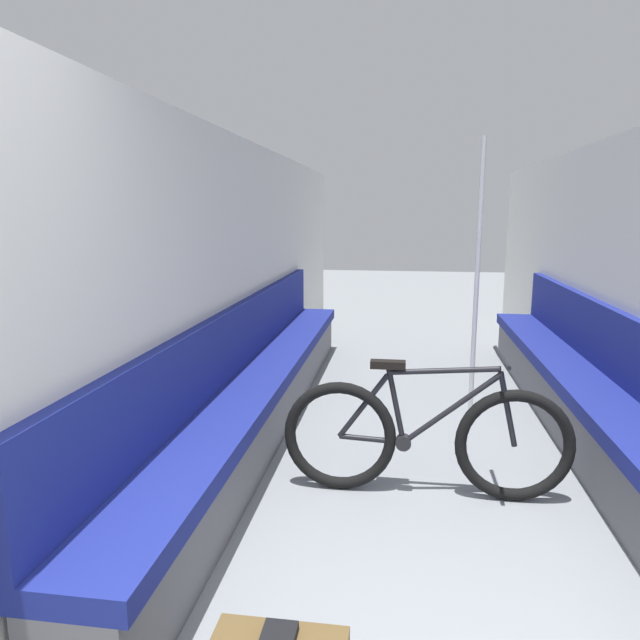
{
  "coord_description": "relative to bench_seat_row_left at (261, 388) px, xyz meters",
  "views": [
    {
      "loc": [
        -0.15,
        -0.98,
        1.64
      ],
      "look_at": [
        -0.74,
        3.14,
        0.84
      ],
      "focal_mm": 32.0,
      "sensor_mm": 36.0,
      "label": 1
    }
  ],
  "objects": [
    {
      "name": "wall_left",
      "position": [
        -0.24,
        0.09,
        0.78
      ],
      "size": [
        0.1,
        9.52,
        2.2
      ],
      "primitive_type": "cube",
      "color": "silver",
      "rests_on": "ground"
    },
    {
      "name": "wall_right",
      "position": [
        2.63,
        0.09,
        0.78
      ],
      "size": [
        0.1,
        9.52,
        2.2
      ],
      "primitive_type": "cube",
      "color": "silver",
      "rests_on": "ground"
    },
    {
      "name": "bench_seat_row_left",
      "position": [
        0.0,
        0.0,
        0.0
      ],
      "size": [
        0.44,
        5.25,
        0.96
      ],
      "color": "#5B5B60",
      "rests_on": "ground"
    },
    {
      "name": "bench_seat_row_right",
      "position": [
        2.39,
        0.0,
        0.0
      ],
      "size": [
        0.44,
        5.25,
        0.96
      ],
      "color": "#5B5B60",
      "rests_on": "ground"
    },
    {
      "name": "bicycle",
      "position": [
        1.2,
        -0.89,
        0.03
      ],
      "size": [
        1.66,
        0.46,
        0.86
      ],
      "rotation": [
        0.0,
        0.0,
        -0.01
      ],
      "color": "black",
      "rests_on": "ground"
    },
    {
      "name": "grab_pole_near",
      "position": [
        1.61,
        0.38,
        0.74
      ],
      "size": [
        0.08,
        0.08,
        2.18
      ],
      "color": "gray",
      "rests_on": "ground"
    }
  ]
}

